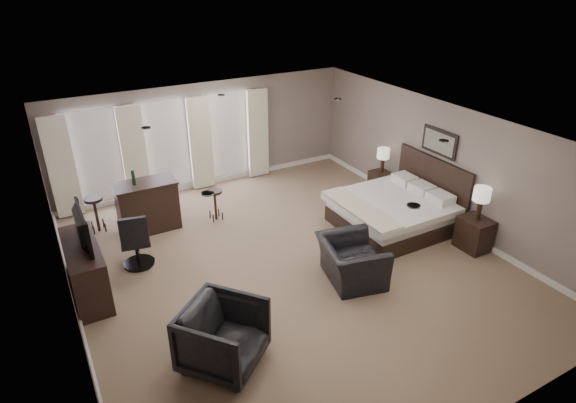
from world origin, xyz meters
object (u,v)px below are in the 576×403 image
nightstand_near (474,234)px  dresser (86,270)px  bar_counter (148,206)px  bar_stool_right (215,205)px  tv (79,242)px  bar_stool_left (96,214)px  lamp_far (383,161)px  bed (393,198)px  armchair_far (223,334)px  armchair_near (352,255)px  lamp_near (480,204)px  nightstand_far (381,183)px  desk_chair (135,239)px

nightstand_near → dresser: (-6.92, 2.18, 0.15)m
bar_counter → bar_stool_right: size_ratio=1.78×
tv → bar_stool_left: 2.34m
lamp_far → dresser: size_ratio=0.37×
bed → lamp_far: 1.71m
armchair_far → dresser: bearing=78.6°
nightstand_near → dresser: size_ratio=0.40×
armchair_near → lamp_near: bearing=-83.9°
bar_stool_right → nightstand_far: bearing=-10.3°
bar_counter → bar_stool_right: bar_counter is taller
bed → dresser: bearing=173.1°
bar_stool_right → lamp_near: bearing=-42.1°
tv → armchair_near: tv is taller
bar_stool_left → armchair_near: bearing=-47.8°
nightstand_far → bar_counter: bar_counter is taller
tv → armchair_far: (1.42, -2.64, -0.51)m
tv → nightstand_far: bearing=-84.1°
nightstand_far → bar_stool_right: bar_stool_right is taller
nightstand_near → desk_chair: bearing=156.0°
lamp_near → lamp_far: size_ratio=1.10×
lamp_far → bar_stool_right: lamp_far is taller
bar_stool_left → desk_chair: bearing=-75.8°
bed → lamp_near: bearing=-58.5°
armchair_far → bar_stool_left: 4.91m
armchair_near → desk_chair: bearing=67.2°
nightstand_near → lamp_far: size_ratio=1.08×
bar_counter → desk_chair: 1.37m
armchair_far → nightstand_far: bearing=-8.2°
bed → armchair_far: bed is taller
nightstand_far → lamp_far: (0.00, 0.00, 0.59)m
lamp_far → bar_stool_right: size_ratio=0.87×
nightstand_near → tv: size_ratio=0.60×
nightstand_near → dresser: dresser is taller
armchair_near → tv: bearing=79.2°
nightstand_near → lamp_near: lamp_near is taller
lamp_far → bar_counter: bearing=169.4°
nightstand_near → armchair_far: (-5.50, -0.45, 0.20)m
nightstand_far → lamp_near: lamp_near is taller
nightstand_far → armchair_far: armchair_far is taller
lamp_far → armchair_near: 3.77m
dresser → bar_stool_left: bearing=76.6°
nightstand_far → tv: size_ratio=0.51×
lamp_far → desk_chair: bearing=-177.7°
bar_counter → desk_chair: bearing=-113.8°
bed → bar_counter: (-4.53, 2.46, -0.15)m
lamp_far → bar_stool_right: bearing=169.7°
lamp_near → desk_chair: (-5.97, 2.66, -0.43)m
bed → lamp_far: (0.89, 1.45, 0.18)m
bed → nightstand_far: bearing=58.5°
lamp_far → armchair_far: size_ratio=0.58×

